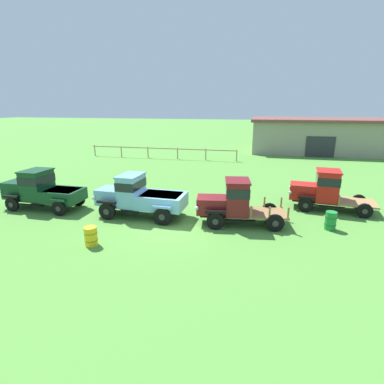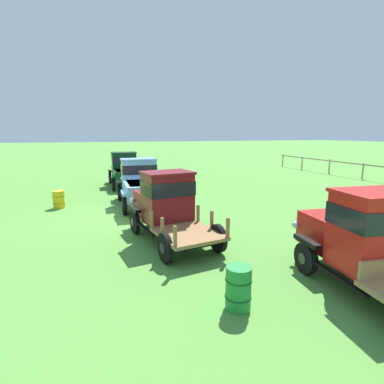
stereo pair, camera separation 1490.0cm
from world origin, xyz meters
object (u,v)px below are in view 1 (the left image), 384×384
(vintage_truck_far_side, at_px, (324,189))
(oil_drum_near_fence, at_px, (331,221))
(vintage_truck_second_in_line, at_px, (139,196))
(farm_shed, at_px, (342,135))
(vintage_truck_midrow_center, at_px, (233,201))
(oil_drum_beside_row, at_px, (91,236))
(vintage_truck_foreground_near, at_px, (41,189))

(vintage_truck_far_side, relative_size, oil_drum_near_fence, 5.30)
(vintage_truck_second_in_line, relative_size, oil_drum_near_fence, 5.49)
(farm_shed, bearing_deg, vintage_truck_midrow_center, -111.84)
(oil_drum_beside_row, distance_m, oil_drum_near_fence, 11.25)
(oil_drum_near_fence, bearing_deg, vintage_truck_second_in_line, -177.82)
(vintage_truck_foreground_near, bearing_deg, oil_drum_beside_row, -34.67)
(farm_shed, relative_size, vintage_truck_foreground_near, 4.72)
(vintage_truck_second_in_line, xyz_separation_m, oil_drum_beside_row, (-0.65, -3.85, -0.72))
(vintage_truck_second_in_line, distance_m, oil_drum_beside_row, 3.97)
(vintage_truck_second_in_line, bearing_deg, vintage_truck_midrow_center, 0.51)
(vintage_truck_second_in_line, bearing_deg, oil_drum_beside_row, -99.61)
(farm_shed, relative_size, vintage_truck_second_in_line, 4.56)
(vintage_truck_second_in_line, xyz_separation_m, vintage_truck_midrow_center, (5.05, 0.04, 0.06))
(farm_shed, xyz_separation_m, vintage_truck_foreground_near, (-22.26, -27.91, -0.99))
(farm_shed, height_order, vintage_truck_foreground_near, farm_shed)
(vintage_truck_far_side, relative_size, oil_drum_beside_row, 5.77)
(farm_shed, height_order, oil_drum_beside_row, farm_shed)
(farm_shed, distance_m, vintage_truck_far_side, 25.08)
(vintage_truck_second_in_line, height_order, oil_drum_near_fence, vintage_truck_second_in_line)
(vintage_truck_midrow_center, bearing_deg, farm_shed, 68.16)
(vintage_truck_midrow_center, bearing_deg, oil_drum_near_fence, 3.97)
(vintage_truck_foreground_near, relative_size, vintage_truck_far_side, 1.00)
(vintage_truck_midrow_center, relative_size, oil_drum_beside_row, 5.65)
(vintage_truck_foreground_near, height_order, oil_drum_near_fence, vintage_truck_foreground_near)
(vintage_truck_second_in_line, height_order, vintage_truck_far_side, vintage_truck_far_side)
(farm_shed, bearing_deg, vintage_truck_second_in_line, -120.19)
(farm_shed, height_order, vintage_truck_second_in_line, farm_shed)
(vintage_truck_midrow_center, xyz_separation_m, oil_drum_near_fence, (4.73, 0.33, -0.74))
(vintage_truck_far_side, bearing_deg, farm_shed, 75.51)
(oil_drum_beside_row, bearing_deg, oil_drum_near_fence, 22.05)
(vintage_truck_midrow_center, relative_size, vintage_truck_far_side, 0.98)
(vintage_truck_foreground_near, height_order, vintage_truck_midrow_center, vintage_truck_midrow_center)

